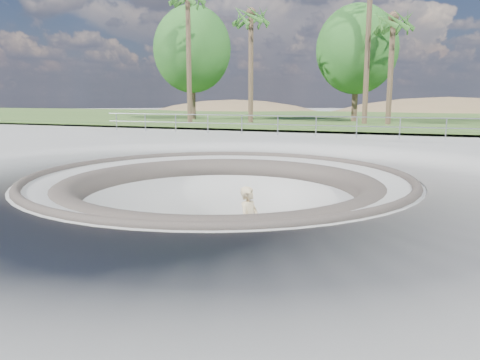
# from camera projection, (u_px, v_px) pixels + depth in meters

# --- Properties ---
(ground) EXTENTS (180.00, 180.00, 0.00)m
(ground) POSITION_uv_depth(u_px,v_px,m) (220.00, 177.00, 12.58)
(ground) COLOR #969591
(ground) RESTS_ON ground
(skate_bowl) EXTENTS (14.00, 14.00, 4.10)m
(skate_bowl) POSITION_uv_depth(u_px,v_px,m) (220.00, 242.00, 12.90)
(skate_bowl) COLOR #969591
(skate_bowl) RESTS_ON ground
(grass_strip) EXTENTS (180.00, 36.00, 0.12)m
(grass_strip) POSITION_uv_depth(u_px,v_px,m) (366.00, 118.00, 43.73)
(grass_strip) COLOR #385D25
(grass_strip) RESTS_ON ground
(distant_hills) EXTENTS (103.20, 45.00, 28.60)m
(distant_hills) POSITION_uv_depth(u_px,v_px,m) (411.00, 164.00, 64.89)
(distant_hills) COLOR brown
(distant_hills) RESTS_ON ground
(safety_railing) EXTENTS (25.00, 0.06, 1.03)m
(safety_railing) POSITION_uv_depth(u_px,v_px,m) (316.00, 126.00, 23.47)
(safety_railing) COLOR gray
(safety_railing) RESTS_ON ground
(skateboard) EXTENTS (0.75, 0.49, 0.08)m
(skateboard) POSITION_uv_depth(u_px,v_px,m) (249.00, 261.00, 11.44)
(skateboard) COLOR brown
(skateboard) RESTS_ON ground
(skater) EXTENTS (0.54, 0.73, 1.82)m
(skater) POSITION_uv_depth(u_px,v_px,m) (249.00, 224.00, 11.28)
(skater) COLOR #CFB686
(skater) RESTS_ON skateboard
(palm_a) EXTENTS (2.60, 2.60, 10.20)m
(palm_a) POSITION_uv_depth(u_px,v_px,m) (188.00, 0.00, 33.63)
(palm_a) COLOR brown
(palm_a) RESTS_ON ground
(palm_b) EXTENTS (2.60, 2.60, 8.73)m
(palm_b) POSITION_uv_depth(u_px,v_px,m) (251.00, 19.00, 33.51)
(palm_b) COLOR brown
(palm_b) RESTS_ON ground
(palm_d) EXTENTS (2.60, 2.60, 8.01)m
(palm_d) POSITION_uv_depth(u_px,v_px,m) (393.00, 23.00, 31.10)
(palm_d) COLOR brown
(palm_d) RESTS_ON ground
(bushy_tree_left) EXTENTS (6.55, 5.96, 9.45)m
(bushy_tree_left) POSITION_uv_depth(u_px,v_px,m) (192.00, 49.00, 38.84)
(bushy_tree_left) COLOR brown
(bushy_tree_left) RESTS_ON ground
(bushy_tree_mid) EXTENTS (6.15, 5.59, 8.87)m
(bushy_tree_mid) POSITION_uv_depth(u_px,v_px,m) (357.00, 50.00, 35.33)
(bushy_tree_mid) COLOR brown
(bushy_tree_mid) RESTS_ON ground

